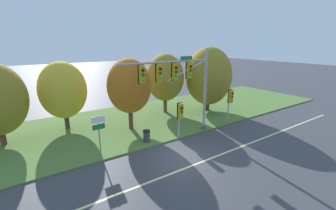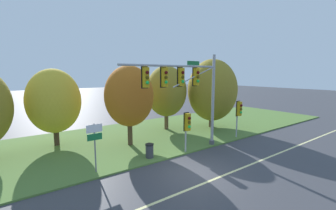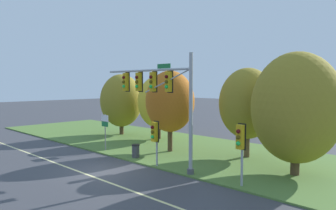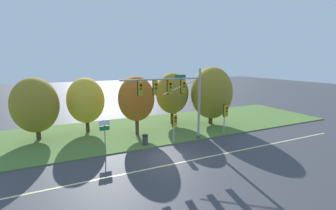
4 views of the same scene
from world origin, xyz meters
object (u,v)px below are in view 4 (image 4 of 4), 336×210
(pedestrian_signal_near_kerb, at_px, (226,113))
(pedestrian_signal_further_along, at_px, (175,122))
(traffic_signal_mast, at_px, (175,93))
(tree_tall_centre, at_px, (211,93))
(tree_left_of_mast, at_px, (86,101))
(route_sign_post, at_px, (105,130))
(tree_behind_signpost, at_px, (136,99))
(tree_mid_verge, at_px, (172,93))
(trash_bin, at_px, (145,140))
(tree_nearest_road, at_px, (35,105))

(pedestrian_signal_near_kerb, xyz_separation_m, pedestrian_signal_further_along, (-6.04, -0.21, -0.30))
(traffic_signal_mast, height_order, tree_tall_centre, tree_tall_centre)
(tree_left_of_mast, bearing_deg, route_sign_post, -82.45)
(route_sign_post, bearing_deg, tree_behind_signpost, 41.02)
(tree_mid_verge, height_order, trash_bin, tree_mid_verge)
(route_sign_post, height_order, tree_mid_verge, tree_mid_verge)
(tree_left_of_mast, xyz_separation_m, trash_bin, (4.46, -6.49, -2.98))
(tree_nearest_road, height_order, tree_behind_signpost, tree_behind_signpost)
(route_sign_post, xyz_separation_m, tree_mid_verge, (9.02, 5.71, 1.88))
(trash_bin, bearing_deg, pedestrian_signal_further_along, -14.08)
(tree_tall_centre, bearing_deg, trash_bin, -159.65)
(pedestrian_signal_further_along, bearing_deg, tree_tall_centre, 31.30)
(pedestrian_signal_near_kerb, bearing_deg, tree_left_of_mast, 152.20)
(traffic_signal_mast, distance_m, tree_behind_signpost, 4.61)
(pedestrian_signal_near_kerb, distance_m, tree_behind_signpost, 9.41)
(pedestrian_signal_further_along, height_order, tree_left_of_mast, tree_left_of_mast)
(tree_tall_centre, xyz_separation_m, trash_bin, (-9.77, -3.62, -3.36))
(traffic_signal_mast, relative_size, tree_mid_verge, 1.26)
(pedestrian_signal_further_along, relative_size, tree_tall_centre, 0.41)
(tree_left_of_mast, distance_m, trash_bin, 8.42)
(traffic_signal_mast, xyz_separation_m, tree_mid_verge, (2.60, 6.10, -0.93))
(pedestrian_signal_near_kerb, relative_size, tree_left_of_mast, 0.54)
(tree_behind_signpost, bearing_deg, tree_left_of_mast, 145.09)
(tree_tall_centre, distance_m, trash_bin, 10.95)
(tree_left_of_mast, relative_size, tree_tall_centre, 0.85)
(traffic_signal_mast, xyz_separation_m, route_sign_post, (-6.42, 0.39, -2.81))
(trash_bin, bearing_deg, route_sign_post, -178.81)
(tree_nearest_road, xyz_separation_m, tree_behind_signpost, (9.33, -2.48, 0.37))
(tree_tall_centre, bearing_deg, tree_left_of_mast, 168.61)
(route_sign_post, bearing_deg, pedestrian_signal_near_kerb, -1.82)
(traffic_signal_mast, distance_m, route_sign_post, 7.02)
(tree_nearest_road, xyz_separation_m, tree_left_of_mast, (4.66, 0.78, 0.01))
(tree_nearest_road, distance_m, trash_bin, 11.16)
(traffic_signal_mast, relative_size, tree_tall_centre, 1.13)
(pedestrian_signal_further_along, relative_size, tree_behind_signpost, 0.46)
(route_sign_post, bearing_deg, tree_left_of_mast, 97.55)
(tree_nearest_road, distance_m, tree_behind_signpost, 9.66)
(pedestrian_signal_further_along, relative_size, route_sign_post, 1.02)
(tree_left_of_mast, distance_m, tree_mid_verge, 9.93)
(tree_left_of_mast, bearing_deg, pedestrian_signal_further_along, -45.04)
(tree_left_of_mast, bearing_deg, tree_mid_verge, -4.92)
(pedestrian_signal_near_kerb, height_order, tree_nearest_road, tree_nearest_road)
(traffic_signal_mast, height_order, tree_left_of_mast, traffic_signal_mast)
(pedestrian_signal_further_along, height_order, tree_nearest_road, tree_nearest_road)
(pedestrian_signal_near_kerb, xyz_separation_m, trash_bin, (-8.74, 0.47, -1.86))
(traffic_signal_mast, height_order, tree_nearest_road, traffic_signal_mast)
(route_sign_post, height_order, trash_bin, route_sign_post)
(traffic_signal_mast, height_order, tree_mid_verge, traffic_signal_mast)
(traffic_signal_mast, distance_m, tree_mid_verge, 6.70)
(pedestrian_signal_further_along, xyz_separation_m, route_sign_post, (-6.29, 0.60, -0.13))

